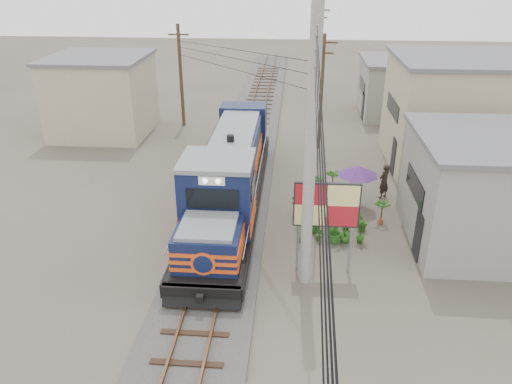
# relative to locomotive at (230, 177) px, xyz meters

# --- Properties ---
(ground) EXTENTS (120.00, 120.00, 0.00)m
(ground) POSITION_rel_locomotive_xyz_m (0.00, -5.12, -1.70)
(ground) COLOR #473F35
(ground) RESTS_ON ground
(ballast) EXTENTS (3.60, 70.00, 0.16)m
(ballast) POSITION_rel_locomotive_xyz_m (0.00, 4.88, -1.62)
(ballast) COLOR #595651
(ballast) RESTS_ON ground
(track) EXTENTS (1.15, 70.00, 0.12)m
(track) POSITION_rel_locomotive_xyz_m (0.00, 4.88, -1.44)
(track) COLOR #51331E
(track) RESTS_ON ground
(locomotive) EXTENTS (2.87, 15.61, 3.87)m
(locomotive) POSITION_rel_locomotive_xyz_m (0.00, 0.00, 0.00)
(locomotive) COLOR black
(locomotive) RESTS_ON ground
(utility_pole_main) EXTENTS (0.40, 0.40, 10.00)m
(utility_pole_main) POSITION_rel_locomotive_xyz_m (3.50, -5.62, 3.30)
(utility_pole_main) COLOR #9E9B93
(utility_pole_main) RESTS_ON ground
(wooden_pole_mid) EXTENTS (1.60, 0.24, 7.00)m
(wooden_pole_mid) POSITION_rel_locomotive_xyz_m (4.50, 8.88, 1.98)
(wooden_pole_mid) COLOR #4C3826
(wooden_pole_mid) RESTS_ON ground
(wooden_pole_far) EXTENTS (1.60, 0.24, 7.50)m
(wooden_pole_far) POSITION_rel_locomotive_xyz_m (4.80, 22.88, 2.24)
(wooden_pole_far) COLOR #4C3826
(wooden_pole_far) RESTS_ON ground
(wooden_pole_left) EXTENTS (1.60, 0.24, 7.00)m
(wooden_pole_left) POSITION_rel_locomotive_xyz_m (-5.00, 12.88, 1.98)
(wooden_pole_left) COLOR #4C3826
(wooden_pole_left) RESTS_ON ground
(power_lines) EXTENTS (9.65, 19.00, 3.30)m
(power_lines) POSITION_rel_locomotive_xyz_m (-0.14, 3.37, 5.87)
(power_lines) COLOR black
(power_lines) RESTS_ON ground
(shophouse_front) EXTENTS (7.35, 6.30, 4.70)m
(shophouse_front) POSITION_rel_locomotive_xyz_m (11.50, -2.12, 0.66)
(shophouse_front) COLOR gray
(shophouse_front) RESTS_ON ground
(shophouse_mid) EXTENTS (8.40, 7.35, 6.20)m
(shophouse_mid) POSITION_rel_locomotive_xyz_m (12.50, 6.88, 1.41)
(shophouse_mid) COLOR tan
(shophouse_mid) RESTS_ON ground
(shophouse_back) EXTENTS (6.30, 6.30, 4.20)m
(shophouse_back) POSITION_rel_locomotive_xyz_m (11.00, 16.88, 0.41)
(shophouse_back) COLOR gray
(shophouse_back) RESTS_ON ground
(shophouse_left) EXTENTS (6.30, 6.30, 5.20)m
(shophouse_left) POSITION_rel_locomotive_xyz_m (-10.00, 10.88, 0.91)
(shophouse_left) COLOR tan
(shophouse_left) RESTS_ON ground
(billboard) EXTENTS (2.42, 0.13, 3.73)m
(billboard) POSITION_rel_locomotive_xyz_m (4.20, -4.92, 1.06)
(billboard) COLOR #99999E
(billboard) RESTS_ON ground
(market_umbrella) EXTENTS (2.50, 2.50, 2.16)m
(market_umbrella) POSITION_rel_locomotive_xyz_m (6.01, 0.72, 0.20)
(market_umbrella) COLOR black
(market_umbrella) RESTS_ON ground
(vendor) EXTENTS (0.77, 0.77, 1.80)m
(vendor) POSITION_rel_locomotive_xyz_m (7.49, 1.85, -0.80)
(vendor) COLOR black
(vendor) RESTS_ON ground
(plant_nursery) EXTENTS (3.54, 3.26, 1.10)m
(plant_nursery) POSITION_rel_locomotive_xyz_m (4.48, -1.81, -1.22)
(plant_nursery) COLOR #2B651C
(plant_nursery) RESTS_ON ground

